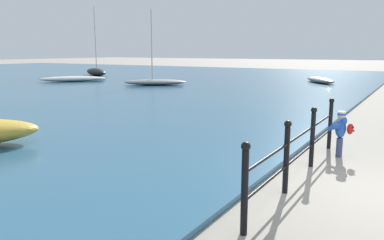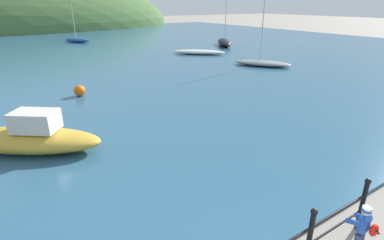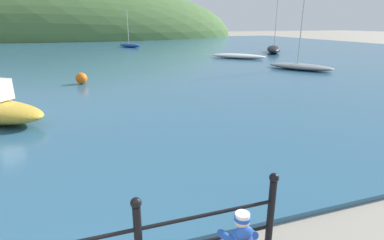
{
  "view_description": "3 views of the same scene",
  "coord_description": "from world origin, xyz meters",
  "px_view_note": "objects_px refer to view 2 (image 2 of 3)",
  "views": [
    {
      "loc": [
        -6.52,
        -0.24,
        2.28
      ],
      "look_at": [
        0.55,
        4.09,
        0.76
      ],
      "focal_mm": 35.0,
      "sensor_mm": 36.0,
      "label": 1
    },
    {
      "loc": [
        -3.03,
        -0.8,
        4.39
      ],
      "look_at": [
        1.9,
        6.76,
        0.85
      ],
      "focal_mm": 28.0,
      "sensor_mm": 36.0,
      "label": 2
    },
    {
      "loc": [
        0.59,
        -1.24,
        2.93
      ],
      "look_at": [
        2.48,
        4.37,
        1.01
      ],
      "focal_mm": 28.0,
      "sensor_mm": 36.0,
      "label": 3
    }
  ],
  "objects_px": {
    "child_in_coat": "(364,226)",
    "boat_white_sailboat": "(29,138)",
    "boat_green_fishing": "(224,42)",
    "boat_red_dinghy": "(199,52)",
    "boat_mid_harbor": "(262,63)",
    "boat_twin_mast": "(77,40)",
    "mooring_buoy": "(80,91)"
  },
  "relations": [
    {
      "from": "boat_mid_harbor",
      "to": "mooring_buoy",
      "type": "relative_size",
      "value": 8.82
    },
    {
      "from": "child_in_coat",
      "to": "boat_white_sailboat",
      "type": "height_order",
      "value": "boat_white_sailboat"
    },
    {
      "from": "boat_mid_harbor",
      "to": "boat_twin_mast",
      "type": "bearing_deg",
      "value": 110.01
    },
    {
      "from": "boat_mid_harbor",
      "to": "boat_red_dinghy",
      "type": "bearing_deg",
      "value": 97.29
    },
    {
      "from": "boat_mid_harbor",
      "to": "boat_twin_mast",
      "type": "height_order",
      "value": "boat_mid_harbor"
    },
    {
      "from": "boat_white_sailboat",
      "to": "boat_red_dinghy",
      "type": "distance_m",
      "value": 19.58
    },
    {
      "from": "child_in_coat",
      "to": "boat_mid_harbor",
      "type": "height_order",
      "value": "boat_mid_harbor"
    },
    {
      "from": "boat_red_dinghy",
      "to": "boat_green_fishing",
      "type": "bearing_deg",
      "value": 31.08
    },
    {
      "from": "boat_mid_harbor",
      "to": "boat_green_fishing",
      "type": "height_order",
      "value": "boat_green_fishing"
    },
    {
      "from": "mooring_buoy",
      "to": "child_in_coat",
      "type": "bearing_deg",
      "value": -81.82
    },
    {
      "from": "boat_mid_harbor",
      "to": "mooring_buoy",
      "type": "height_order",
      "value": "boat_mid_harbor"
    },
    {
      "from": "boat_red_dinghy",
      "to": "boat_green_fishing",
      "type": "height_order",
      "value": "boat_green_fishing"
    },
    {
      "from": "boat_green_fishing",
      "to": "boat_white_sailboat",
      "type": "bearing_deg",
      "value": -142.23
    },
    {
      "from": "child_in_coat",
      "to": "boat_twin_mast",
      "type": "distance_m",
      "value": 35.4
    },
    {
      "from": "boat_white_sailboat",
      "to": "boat_red_dinghy",
      "type": "bearing_deg",
      "value": 40.01
    },
    {
      "from": "mooring_buoy",
      "to": "boat_red_dinghy",
      "type": "bearing_deg",
      "value": 31.34
    },
    {
      "from": "child_in_coat",
      "to": "boat_white_sailboat",
      "type": "xyz_separation_m",
      "value": [
        -4.62,
        7.84,
        -0.09
      ]
    },
    {
      "from": "boat_red_dinghy",
      "to": "child_in_coat",
      "type": "bearing_deg",
      "value": -116.92
    },
    {
      "from": "boat_green_fishing",
      "to": "boat_red_dinghy",
      "type": "bearing_deg",
      "value": -148.92
    },
    {
      "from": "boat_red_dinghy",
      "to": "mooring_buoy",
      "type": "relative_size",
      "value": 7.68
    },
    {
      "from": "child_in_coat",
      "to": "boat_green_fishing",
      "type": "bearing_deg",
      "value": 56.13
    },
    {
      "from": "child_in_coat",
      "to": "boat_green_fishing",
      "type": "xyz_separation_m",
      "value": [
        15.98,
        23.8,
        -0.15
      ]
    },
    {
      "from": "boat_mid_harbor",
      "to": "boat_green_fishing",
      "type": "xyz_separation_m",
      "value": [
        4.73,
        10.26,
        0.14
      ]
    },
    {
      "from": "boat_twin_mast",
      "to": "mooring_buoy",
      "type": "distance_m",
      "value": 22.88
    },
    {
      "from": "child_in_coat",
      "to": "boat_red_dinghy",
      "type": "bearing_deg",
      "value": 63.08
    },
    {
      "from": "boat_white_sailboat",
      "to": "boat_green_fishing",
      "type": "bearing_deg",
      "value": 37.77
    },
    {
      "from": "child_in_coat",
      "to": "boat_red_dinghy",
      "type": "relative_size",
      "value": 0.24
    },
    {
      "from": "boat_white_sailboat",
      "to": "boat_twin_mast",
      "type": "distance_m",
      "value": 28.54
    },
    {
      "from": "child_in_coat",
      "to": "boat_red_dinghy",
      "type": "distance_m",
      "value": 22.91
    },
    {
      "from": "boat_green_fishing",
      "to": "mooring_buoy",
      "type": "bearing_deg",
      "value": -148.74
    },
    {
      "from": "boat_red_dinghy",
      "to": "mooring_buoy",
      "type": "height_order",
      "value": "mooring_buoy"
    },
    {
      "from": "boat_red_dinghy",
      "to": "boat_green_fishing",
      "type": "relative_size",
      "value": 0.7
    }
  ]
}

